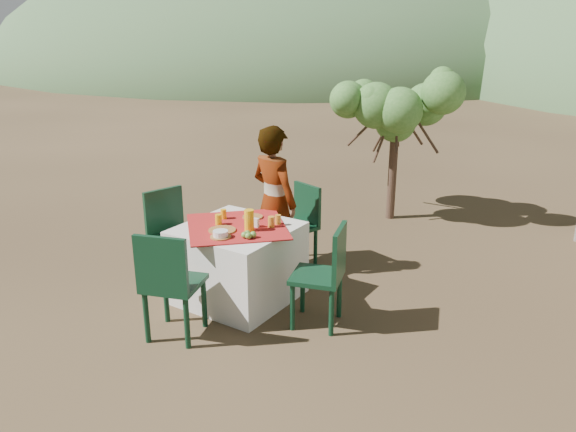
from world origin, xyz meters
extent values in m
plane|color=#322617|center=(0.00, 0.00, 0.00)|extent=(160.00, 160.00, 0.00)
cube|color=silver|center=(-0.29, -0.34, 0.38)|extent=(1.02, 1.02, 0.75)
cube|color=#AE1924|center=(-0.29, -0.34, 0.76)|extent=(1.30, 1.30, 0.01)
cylinder|color=black|center=(-0.49, 0.55, 0.23)|extent=(0.04, 0.04, 0.45)
cylinder|color=black|center=(-0.16, 0.45, 0.23)|extent=(0.04, 0.04, 0.45)
cylinder|color=black|center=(-0.39, 0.88, 0.23)|extent=(0.04, 0.04, 0.45)
cylinder|color=black|center=(-0.06, 0.78, 0.23)|extent=(0.04, 0.04, 0.45)
cube|color=black|center=(-0.27, 0.67, 0.45)|extent=(0.53, 0.53, 0.04)
cube|color=black|center=(-0.22, 0.85, 0.69)|extent=(0.41, 0.16, 0.44)
cylinder|color=black|center=(-0.19, -0.96, 0.25)|extent=(0.05, 0.05, 0.49)
cylinder|color=black|center=(-0.54, -1.08, 0.25)|extent=(0.05, 0.05, 0.49)
cylinder|color=black|center=(-0.07, -1.31, 0.25)|extent=(0.05, 0.05, 0.49)
cylinder|color=black|center=(-0.42, -1.43, 0.25)|extent=(0.05, 0.05, 0.49)
cube|color=black|center=(-0.30, -1.20, 0.49)|extent=(0.58, 0.58, 0.04)
cube|color=black|center=(-0.24, -1.39, 0.75)|extent=(0.45, 0.19, 0.48)
cylinder|color=black|center=(-0.96, -0.59, 0.24)|extent=(0.05, 0.05, 0.48)
cylinder|color=black|center=(-0.87, -0.24, 0.24)|extent=(0.05, 0.05, 0.48)
cylinder|color=black|center=(-1.31, -0.50, 0.24)|extent=(0.05, 0.05, 0.48)
cylinder|color=black|center=(-1.22, -0.15, 0.24)|extent=(0.05, 0.05, 0.48)
cube|color=black|center=(-1.09, -0.37, 0.48)|extent=(0.55, 0.55, 0.04)
cube|color=black|center=(-1.29, -0.32, 0.74)|extent=(0.15, 0.44, 0.47)
cylinder|color=black|center=(0.40, -0.24, 0.23)|extent=(0.05, 0.05, 0.47)
cylinder|color=black|center=(0.51, -0.58, 0.23)|extent=(0.05, 0.05, 0.47)
cylinder|color=black|center=(0.74, -0.14, 0.23)|extent=(0.05, 0.05, 0.47)
cylinder|color=black|center=(0.84, -0.47, 0.23)|extent=(0.05, 0.05, 0.47)
cube|color=black|center=(0.62, -0.36, 0.47)|extent=(0.55, 0.55, 0.04)
cube|color=black|center=(0.81, -0.30, 0.72)|extent=(0.17, 0.43, 0.46)
imported|color=#8C6651|center=(-0.34, 0.37, 0.82)|extent=(0.67, 0.51, 1.63)
cylinder|color=#483024|center=(-0.03, 2.81, 0.68)|extent=(0.12, 0.12, 1.37)
sphere|color=#346726|center=(-0.03, 2.81, 1.37)|extent=(0.59, 0.59, 0.59)
sphere|color=#346726|center=(0.51, 2.81, 1.52)|extent=(0.55, 0.55, 0.55)
sphere|color=#346726|center=(-0.52, 2.90, 1.47)|extent=(0.51, 0.51, 0.51)
sphere|color=#346726|center=(0.07, 3.34, 1.57)|extent=(0.53, 0.53, 0.53)
sphere|color=#346726|center=(0.02, 2.32, 1.42)|extent=(0.47, 0.47, 0.47)
ellipsoid|color=#395A32|center=(-18.00, 30.00, 0.00)|extent=(40.00, 40.00, 16.00)
ellipsoid|color=slate|center=(-4.00, 52.00, 0.00)|extent=(60.00, 60.00, 24.00)
cylinder|color=brown|center=(-0.31, -0.05, 0.77)|extent=(0.20, 0.20, 0.01)
cylinder|color=brown|center=(-0.32, -0.52, 0.77)|extent=(0.26, 0.26, 0.01)
cylinder|color=#F3AA0F|center=(-0.53, -0.24, 0.81)|extent=(0.06, 0.06, 0.10)
cylinder|color=#F3AA0F|center=(-0.46, -0.40, 0.81)|extent=(0.06, 0.06, 0.10)
cylinder|color=#F3AA0F|center=(-0.11, -0.37, 0.86)|extent=(0.09, 0.09, 0.20)
cylinder|color=brown|center=(-0.22, -0.66, 0.77)|extent=(0.19, 0.19, 0.01)
cylinder|color=silver|center=(-0.22, -0.66, 0.80)|extent=(0.14, 0.14, 0.05)
cylinder|color=orange|center=(0.00, -0.18, 0.81)|extent=(0.07, 0.07, 0.10)
cylinder|color=orange|center=(0.01, -0.07, 0.81)|extent=(0.06, 0.06, 0.09)
cube|color=silver|center=(-0.12, -0.26, 0.81)|extent=(0.07, 0.05, 0.09)
sphere|color=#629436|center=(-0.03, -0.51, 0.79)|extent=(0.06, 0.06, 0.06)
sphere|color=#629436|center=(0.03, -0.51, 0.79)|extent=(0.06, 0.06, 0.06)
sphere|color=#629436|center=(0.02, -0.56, 0.79)|extent=(0.06, 0.06, 0.06)
sphere|color=#629436|center=(-0.03, -0.56, 0.79)|extent=(0.06, 0.06, 0.06)
camera|label=1|loc=(2.92, -4.32, 2.58)|focal=35.00mm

